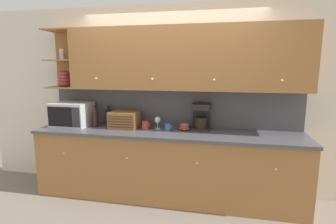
{
  "coord_description": "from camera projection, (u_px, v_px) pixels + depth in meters",
  "views": [
    {
      "loc": [
        0.7,
        -3.61,
        1.77
      ],
      "look_at": [
        0.0,
        -0.22,
        1.17
      ],
      "focal_mm": 28.0,
      "sensor_mm": 36.0,
      "label": 1
    }
  ],
  "objects": [
    {
      "name": "ground_plane",
      "position": [
        171.0,
        186.0,
        3.92
      ],
      "size": [
        24.0,
        24.0,
        0.0
      ],
      "primitive_type": "plane",
      "color": "slate"
    },
    {
      "name": "wall_back",
      "position": [
        172.0,
        100.0,
        3.73
      ],
      "size": [
        5.92,
        0.06,
        2.6
      ],
      "color": "silver",
      "rests_on": "ground_plane"
    },
    {
      "name": "counter_unit",
      "position": [
        167.0,
        164.0,
        3.53
      ],
      "size": [
        3.54,
        0.67,
        0.93
      ],
      "color": "#A36B38",
      "rests_on": "ground_plane"
    },
    {
      "name": "backsplash_panel",
      "position": [
        171.0,
        108.0,
        3.71
      ],
      "size": [
        3.52,
        0.01,
        0.54
      ],
      "color": "#4C4C51",
      "rests_on": "counter_unit"
    },
    {
      "name": "upper_cabinets",
      "position": [
        181.0,
        59.0,
        3.4
      ],
      "size": [
        3.52,
        0.37,
        0.82
      ],
      "color": "#A36B38",
      "rests_on": "backsplash_panel"
    },
    {
      "name": "microwave",
      "position": [
        72.0,
        114.0,
        3.75
      ],
      "size": [
        0.51,
        0.42,
        0.34
      ],
      "color": "silver",
      "rests_on": "counter_unit"
    },
    {
      "name": "wine_bottle",
      "position": [
        95.0,
        117.0,
        3.69
      ],
      "size": [
        0.07,
        0.07,
        0.31
      ],
      "color": "black",
      "rests_on": "counter_unit"
    },
    {
      "name": "second_wine_bottle",
      "position": [
        108.0,
        116.0,
        3.82
      ],
      "size": [
        0.08,
        0.08,
        0.29
      ],
      "color": "black",
      "rests_on": "counter_unit"
    },
    {
      "name": "bread_box",
      "position": [
        124.0,
        120.0,
        3.64
      ],
      "size": [
        0.39,
        0.3,
        0.23
      ],
      "color": "#996033",
      "rests_on": "counter_unit"
    },
    {
      "name": "mug_blue_second",
      "position": [
        146.0,
        125.0,
        3.57
      ],
      "size": [
        0.11,
        0.1,
        0.11
      ],
      "color": "#B73D38",
      "rests_on": "counter_unit"
    },
    {
      "name": "wine_glass",
      "position": [
        158.0,
        120.0,
        3.57
      ],
      "size": [
        0.08,
        0.08,
        0.17
      ],
      "color": "silver",
      "rests_on": "counter_unit"
    },
    {
      "name": "mug",
      "position": [
        168.0,
        127.0,
        3.48
      ],
      "size": [
        0.09,
        0.08,
        0.09
      ],
      "color": "#38669E",
      "rests_on": "counter_unit"
    },
    {
      "name": "bowl_stack_on_counter",
      "position": [
        184.0,
        127.0,
        3.52
      ],
      "size": [
        0.15,
        0.15,
        0.09
      ],
      "color": "#9E473D",
      "rests_on": "counter_unit"
    },
    {
      "name": "coffee_maker",
      "position": [
        201.0,
        116.0,
        3.53
      ],
      "size": [
        0.23,
        0.24,
        0.36
      ],
      "color": "black",
      "rests_on": "counter_unit"
    }
  ]
}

